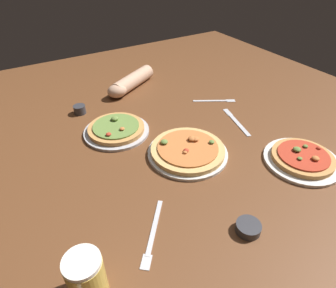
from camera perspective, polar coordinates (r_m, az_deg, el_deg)
name	(u,v)px	position (r m, az deg, el deg)	size (l,w,h in m)	color
ground_plane	(168,151)	(1.14, 0.00, -1.41)	(2.40, 2.40, 0.03)	brown
pizza_plate_near	(188,151)	(1.10, 3.93, -1.32)	(0.31, 0.31, 0.05)	silver
pizza_plate_far	(116,129)	(1.23, -10.24, 2.89)	(0.28, 0.28, 0.05)	#B2B2B7
pizza_plate_side	(302,159)	(1.17, 25.16, -2.65)	(0.28, 0.28, 0.05)	silver
beer_mug_dark	(86,279)	(0.73, -16.02, -24.44)	(0.10, 0.13, 0.13)	gold
ramekin_sauce	(248,228)	(0.88, 15.67, -15.72)	(0.07, 0.07, 0.03)	#333338
ramekin_butter	(80,109)	(1.41, -17.18, 6.58)	(0.06, 0.06, 0.04)	#333338
fork_left	(153,233)	(0.85, -3.04, -17.31)	(0.17, 0.19, 0.01)	silver
knife_right	(236,121)	(1.33, 13.42, 4.44)	(0.08, 0.23, 0.01)	silver
fork_spare	(215,101)	(1.48, 9.40, 8.53)	(0.19, 0.12, 0.01)	silver
diner_arm	(129,83)	(1.58, -7.74, 11.95)	(0.32, 0.22, 0.08)	tan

